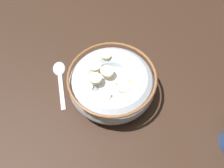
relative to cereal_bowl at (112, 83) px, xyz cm
name	(u,v)px	position (x,y,z in cm)	size (l,w,h in cm)	color
ground_plane	(112,93)	(-0.01, -0.03, -4.44)	(123.79, 123.79, 2.00)	#332116
cereal_bowl	(112,83)	(0.00, 0.00, 0.00)	(19.30, 19.30, 6.70)	#B2BCC6
spoon	(59,73)	(6.52, 12.17, -3.09)	(14.01, 3.41, 0.80)	silver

